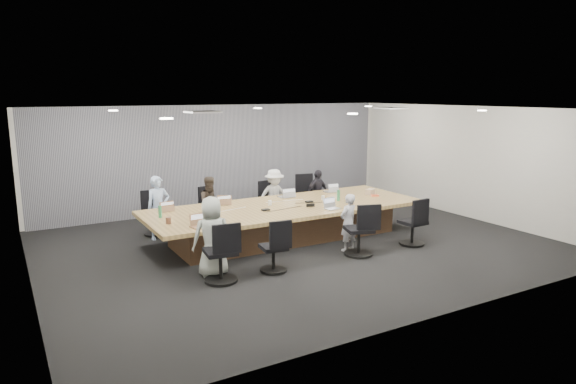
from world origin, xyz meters
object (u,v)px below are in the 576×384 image
chair_0 (155,218)px  mug_brown (168,221)px  chair_7 (413,226)px  canvas_bag (370,192)px  person_1 (211,204)px  laptop_3 (330,191)px  stapler (310,205)px  snack_packet (375,195)px  person_0 (158,208)px  laptop_2 (286,196)px  person_6 (348,222)px  person_3 (317,193)px  bottle_green_left (160,212)px  person_2 (274,196)px  bottle_clear (210,206)px  laptop_0 (166,210)px  laptop_1 (220,204)px  bottle_green_right (338,195)px  chair_1 (206,213)px  conference_table (286,221)px  laptop_4 (201,226)px  chair_2 (268,205)px  chair_6 (359,234)px  chair_5 (273,251)px  chair_4 (220,256)px  person_4 (212,236)px  laptop_6 (333,209)px

chair_0 → mug_brown: 2.04m
chair_7 → canvas_bag: 1.82m
person_1 → laptop_3: (2.86, -0.55, 0.11)m
stapler → snack_packet: (1.91, 0.20, -0.01)m
person_0 → laptop_2: (2.83, -0.55, 0.06)m
chair_7 → person_6: person_6 is taller
chair_7 → snack_packet: size_ratio=4.70×
person_3 → bottle_green_left: person_3 is taller
chair_7 → laptop_3: bearing=95.4°
person_2 → bottle_clear: size_ratio=5.82×
laptop_0 → laptop_1: same height
laptop_1 → mug_brown: size_ratio=2.55×
laptop_0 → bottle_green_right: (3.65, -0.96, 0.11)m
chair_0 → chair_1: size_ratio=1.06×
conference_table → laptop_3: 1.90m
laptop_4 → stapler: stapler is taller
laptop_3 → bottle_green_left: 4.37m
chair_2 → chair_6: size_ratio=0.83×
bottle_green_left → mug_brown: bearing=-90.0°
person_6 → mug_brown: 3.49m
person_3 → chair_5: bearing=-143.6°
chair_7 → laptop_4: size_ratio=2.34×
chair_0 → canvas_bag: (4.72, -1.65, 0.42)m
chair_4 → laptop_2: size_ratio=2.64×
chair_5 → snack_packet: (3.51, 1.53, 0.39)m
chair_7 → canvas_bag: (0.28, 1.75, 0.40)m
laptop_4 → bottle_green_right: bottle_green_right is taller
person_0 → person_4: (0.17, -2.70, 0.01)m
person_1 → canvas_bag: bearing=-18.3°
chair_7 → stapler: chair_7 is taller
laptop_1 → stapler: stapler is taller
laptop_0 → chair_1: bearing=-148.2°
person_2 → laptop_3: person_2 is taller
person_1 → laptop_6: bearing=-47.4°
chair_7 → mug_brown: size_ratio=6.68×
chair_6 → person_0: 4.32m
person_1 → chair_4: bearing=-106.8°
chair_4 → person_6: (2.88, 0.35, 0.14)m
chair_7 → mug_brown: bearing=160.2°
canvas_bag → chair_5: bearing=-153.8°
chair_1 → laptop_2: 1.89m
person_6 → stapler: person_6 is taller
stapler → snack_packet: size_ratio=1.02×
conference_table → laptop_4: laptop_4 is taller
laptop_4 → mug_brown: bearing=123.1°
conference_table → stapler: (0.39, -0.37, 0.37)m
laptop_0 → laptop_1: bearing=175.0°
chair_2 → person_0: (-2.83, -0.35, 0.33)m
laptop_1 → bottle_green_right: (2.44, -0.96, 0.11)m
chair_2 → laptop_6: (0.22, -2.50, 0.39)m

